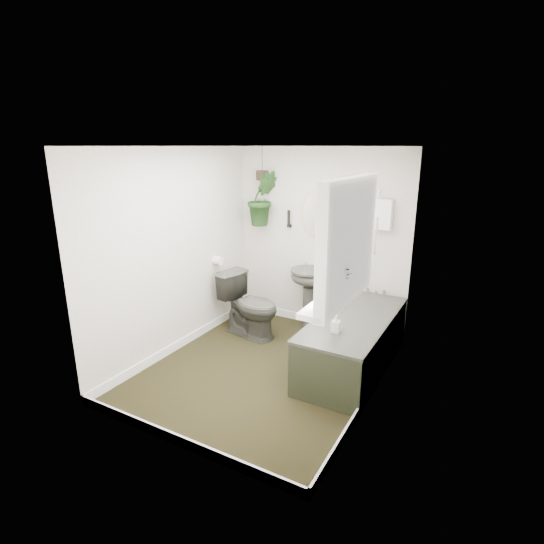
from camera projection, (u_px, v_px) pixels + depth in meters
The scene contains 22 objects.
floor at pixel (265, 370), 4.56m from camera, with size 2.30×2.80×0.02m, color black.
ceiling at pixel (264, 145), 3.90m from camera, with size 2.30×2.80×0.02m, color white.
wall_back at pixel (320, 240), 5.41m from camera, with size 2.30×0.02×2.30m, color silver.
wall_front at pixel (167, 313), 3.05m from camera, with size 2.30×0.02×2.30m, color silver.
wall_left at pixel (176, 253), 4.77m from camera, with size 0.02×2.80×2.30m, color silver.
wall_right at pixel (380, 284), 3.69m from camera, with size 0.02×2.80×2.30m, color silver.
skirting at pixel (265, 365), 4.54m from camera, with size 2.30×2.80×0.10m, color white.
bathtub at pixel (353, 342), 4.52m from camera, with size 0.72×1.72×0.58m, color #373731, non-canonical shape.
bath_screen at pixel (344, 240), 4.80m from camera, with size 0.04×0.72×1.40m, color silver, non-canonical shape.
shower_box at pixel (383, 214), 4.87m from camera, with size 0.20×0.10×0.35m, color white.
oval_mirror at pixel (318, 213), 5.29m from camera, with size 0.46×0.03×0.62m, color #C3B086.
wall_sconce at pixel (289, 218), 5.50m from camera, with size 0.04×0.04×0.22m, color black.
toilet_roll_holder at pixel (218, 261), 5.40m from camera, with size 0.11×0.11×0.11m, color white.
window_recess at pixel (348, 242), 2.99m from camera, with size 0.08×1.00×0.90m, color white.
window_sill at pixel (336, 296), 3.15m from camera, with size 0.18×1.00×0.04m, color white.
window_blinds at pixel (342, 241), 3.01m from camera, with size 0.01×0.86×0.76m, color white.
toilet at pixel (250, 305), 5.28m from camera, with size 0.45×0.78×0.80m, color #373731.
pedestal_sink at pixel (309, 300), 5.43m from camera, with size 0.48×0.41×0.82m, color #373731, non-canonical shape.
sill_plant at pixel (337, 281), 3.02m from camera, with size 0.23×0.20×0.25m, color black.
hanging_plant at pixel (262, 198), 5.49m from camera, with size 0.39×0.31×0.71m, color black.
soap_bottle at pixel (336, 324), 4.06m from camera, with size 0.08×0.08×0.17m, color black.
hanging_pot at pixel (262, 175), 5.40m from camera, with size 0.16×0.16×0.12m, color black.
Camera 1 is at (2.04, -3.52, 2.30)m, focal length 28.00 mm.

